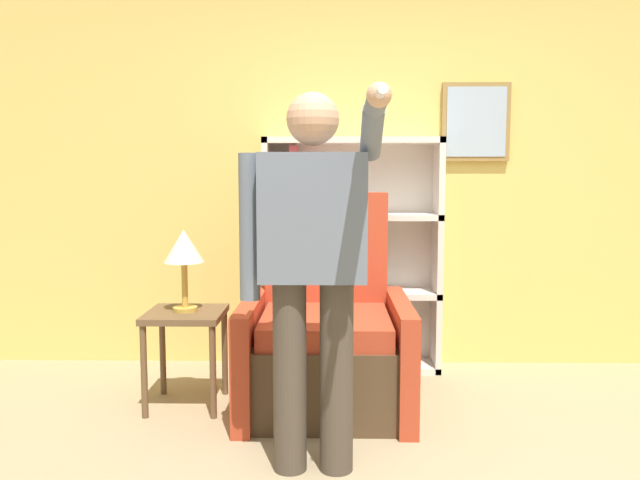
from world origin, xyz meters
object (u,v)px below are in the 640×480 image
Objects in this scene: bookcase at (337,257)px; side_table at (186,328)px; armchair at (326,341)px; person_standing at (312,257)px; table_lamp at (184,250)px.

bookcase is 2.84× the size of side_table.
side_table is at bearing -176.20° from armchair.
person_standing is (-0.05, -0.84, 0.60)m from armchair.
person_standing is at bearing -94.51° from bookcase.
armchair is 2.20× the size of side_table.
person_standing is at bearing -93.43° from armchair.
armchair is at bearing 3.80° from table_lamp.
table_lamp reaches higher than side_table.
person_standing is (-0.12, -1.51, 0.20)m from bookcase.
side_table is (-0.80, -0.05, 0.09)m from armchair.
table_lamp is (0.00, -0.00, 0.45)m from side_table.
person_standing is 3.59× the size of table_lamp.
bookcase is at bearing 85.49° from person_standing.
armchair reaches higher than table_lamp.
armchair is at bearing -95.84° from bookcase.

